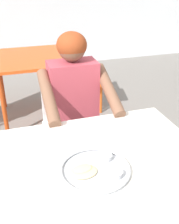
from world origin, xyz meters
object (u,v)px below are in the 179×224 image
(table_foreground, at_px, (107,174))
(diner_foreground, at_px, (76,105))
(table_background_red, at_px, (30,65))
(chair_foreground, at_px, (70,119))
(chair_red_right, at_px, (81,71))
(thali_tray, at_px, (96,169))

(table_foreground, height_order, diner_foreground, diner_foreground)
(diner_foreground, xyz_separation_m, table_background_red, (-0.18, 1.31, -0.09))
(chair_foreground, xyz_separation_m, diner_foreground, (-0.00, -0.22, 0.23))
(chair_red_right, bearing_deg, table_foreground, -102.45)
(thali_tray, relative_size, chair_foreground, 0.38)
(table_foreground, xyz_separation_m, table_background_red, (-0.15, 2.00, -0.03))
(table_foreground, bearing_deg, table_background_red, 94.24)
(table_foreground, xyz_separation_m, diner_foreground, (0.03, 0.69, 0.05))
(table_foreground, height_order, chair_red_right, chair_red_right)
(table_foreground, bearing_deg, diner_foreground, 87.40)
(table_foreground, xyz_separation_m, thali_tray, (-0.08, -0.05, 0.09))
(table_background_red, bearing_deg, table_foreground, -85.76)
(table_foreground, distance_m, diner_foreground, 0.70)
(chair_foreground, relative_size, diner_foreground, 0.70)
(table_foreground, relative_size, chair_red_right, 1.25)
(table_foreground, distance_m, thali_tray, 0.13)
(thali_tray, relative_size, diner_foreground, 0.27)
(table_background_red, distance_m, chair_red_right, 0.62)
(chair_foreground, height_order, chair_red_right, chair_foreground)
(chair_red_right, bearing_deg, thali_tray, -104.14)
(chair_foreground, relative_size, table_background_red, 0.97)
(table_foreground, relative_size, table_background_red, 1.15)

